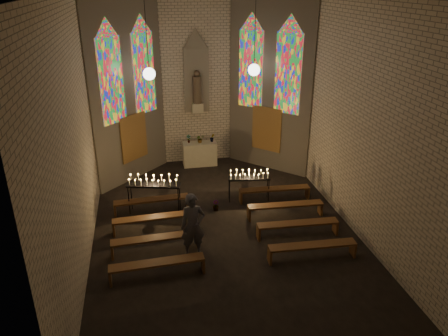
{
  "coord_description": "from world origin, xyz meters",
  "views": [
    {
      "loc": [
        -2.22,
        -11.47,
        7.34
      ],
      "look_at": [
        0.13,
        0.72,
        1.88
      ],
      "focal_mm": 35.0,
      "sensor_mm": 36.0,
      "label": 1
    }
  ],
  "objects_px": {
    "votive_stand_right": "(249,176)",
    "visitor": "(193,226)",
    "aisle_flower_pot": "(216,205)",
    "votive_stand_left": "(153,182)",
    "altar": "(200,154)"
  },
  "relations": [
    {
      "from": "visitor",
      "to": "votive_stand_left",
      "type": "bearing_deg",
      "value": 106.01
    },
    {
      "from": "altar",
      "to": "votive_stand_right",
      "type": "distance_m",
      "value": 3.73
    },
    {
      "from": "aisle_flower_pot",
      "to": "votive_stand_right",
      "type": "bearing_deg",
      "value": 22.44
    },
    {
      "from": "visitor",
      "to": "altar",
      "type": "bearing_deg",
      "value": 76.84
    },
    {
      "from": "visitor",
      "to": "aisle_flower_pot",
      "type": "bearing_deg",
      "value": 62.82
    },
    {
      "from": "votive_stand_left",
      "to": "votive_stand_right",
      "type": "relative_size",
      "value": 1.2
    },
    {
      "from": "altar",
      "to": "votive_stand_right",
      "type": "bearing_deg",
      "value": -70.07
    },
    {
      "from": "votive_stand_left",
      "to": "votive_stand_right",
      "type": "distance_m",
      "value": 3.33
    },
    {
      "from": "altar",
      "to": "visitor",
      "type": "distance_m",
      "value": 6.56
    },
    {
      "from": "votive_stand_left",
      "to": "altar",
      "type": "bearing_deg",
      "value": 74.9
    },
    {
      "from": "votive_stand_left",
      "to": "visitor",
      "type": "xyz_separation_m",
      "value": [
        0.97,
        -2.72,
        -0.15
      ]
    },
    {
      "from": "aisle_flower_pot",
      "to": "votive_stand_left",
      "type": "bearing_deg",
      "value": 172.33
    },
    {
      "from": "votive_stand_right",
      "to": "visitor",
      "type": "height_order",
      "value": "visitor"
    },
    {
      "from": "votive_stand_left",
      "to": "votive_stand_right",
      "type": "height_order",
      "value": "votive_stand_left"
    },
    {
      "from": "altar",
      "to": "votive_stand_right",
      "type": "xyz_separation_m",
      "value": [
        1.26,
        -3.48,
        0.43
      ]
    }
  ]
}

